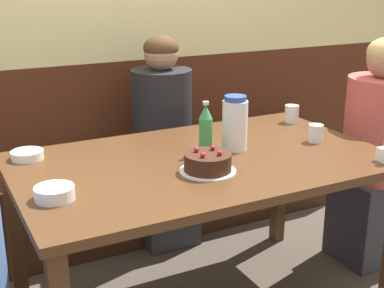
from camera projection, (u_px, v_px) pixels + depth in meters
back_wall at (111, 10)px, 2.89m from camera, size 4.80×0.04×2.50m
bench_seat at (132, 197)px, 3.02m from camera, size 2.62×0.38×0.46m
dining_table at (202, 177)px, 2.19m from camera, size 1.50×0.91×0.72m
birthday_cake at (208, 163)px, 2.01m from camera, size 0.22×0.22×0.09m
water_pitcher at (235, 124)px, 2.24m from camera, size 0.11×0.11×0.23m
soju_bottle at (206, 129)px, 2.20m from camera, size 0.06×0.06×0.22m
bowl_soup_white at (54, 193)px, 1.77m from camera, size 0.13×0.13×0.04m
bowl_rice_small at (27, 155)px, 2.15m from camera, size 0.13×0.13×0.03m
glass_water_tall at (292, 114)px, 2.67m from camera, size 0.07×0.07×0.09m
glass_tumbler_short at (316, 133)px, 2.37m from camera, size 0.07×0.07×0.08m
person_teal_shirt at (163, 148)px, 2.89m from camera, size 0.32×0.34×1.14m
person_dark_striped at (376, 157)px, 2.68m from camera, size 0.34×0.34×1.15m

